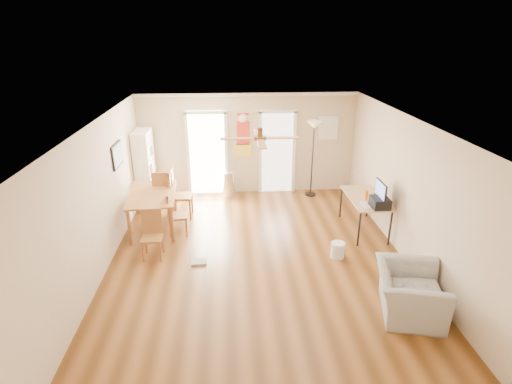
{
  "coord_description": "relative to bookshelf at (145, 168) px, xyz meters",
  "views": [
    {
      "loc": [
        -0.5,
        -6.44,
        4.0
      ],
      "look_at": [
        0.0,
        0.6,
        1.15
      ],
      "focal_mm": 28.05,
      "sensor_mm": 36.0,
      "label": 1
    }
  ],
  "objects": [
    {
      "name": "ceiling_fan",
      "position": [
        2.55,
        -3.27,
        1.52
      ],
      "size": [
        1.24,
        1.24,
        0.2
      ],
      "primitive_type": null,
      "color": "#593819",
      "rests_on": "ceiling"
    },
    {
      "name": "wall_back",
      "position": [
        2.55,
        0.53,
        0.39
      ],
      "size": [
        5.5,
        0.04,
        2.6
      ],
      "primitive_type": null,
      "color": "beige",
      "rests_on": "floor"
    },
    {
      "name": "wall_left",
      "position": [
        -0.2,
        -2.97,
        0.39
      ],
      "size": [
        0.04,
        7.0,
        2.6
      ],
      "primitive_type": null,
      "color": "beige",
      "rests_on": "floor"
    },
    {
      "name": "printer",
      "position": [
        5.0,
        -2.38,
        -0.05
      ],
      "size": [
        0.33,
        0.39,
        0.2
      ],
      "primitive_type": "cube",
      "rotation": [
        0.0,
        0.0,
        -0.0
      ],
      "color": "black",
      "rests_on": "computer_desk"
    },
    {
      "name": "kitchen_doorway",
      "position": [
        1.5,
        0.52,
        0.14
      ],
      "size": [
        0.9,
        0.1,
        2.1
      ],
      "primitive_type": null,
      "color": "white",
      "rests_on": "wall_back"
    },
    {
      "name": "ac_grille",
      "position": [
        4.6,
        0.5,
        0.79
      ],
      "size": [
        0.5,
        0.04,
        0.6
      ],
      "primitive_type": "cube",
      "color": "white",
      "rests_on": "wall_back"
    },
    {
      "name": "wall_front",
      "position": [
        2.55,
        -6.47,
        0.39
      ],
      "size": [
        5.5,
        0.04,
        2.6
      ],
      "primitive_type": null,
      "color": "beige",
      "rests_on": "floor"
    },
    {
      "name": "dining_chair_right_a",
      "position": [
        0.95,
        -0.9,
        -0.35
      ],
      "size": [
        0.48,
        0.48,
        1.12
      ],
      "primitive_type": null,
      "rotation": [
        0.0,
        0.0,
        1.54
      ],
      "color": "olive",
      "rests_on": "floor"
    },
    {
      "name": "bookshelf",
      "position": [
        0.0,
        0.0,
        0.0
      ],
      "size": [
        0.37,
        0.82,
        1.82
      ],
      "primitive_type": null,
      "rotation": [
        0.0,
        0.0,
        0.0
      ],
      "color": "white",
      "rests_on": "floor"
    },
    {
      "name": "keyboard",
      "position": [
        4.75,
        -2.26,
        -0.14
      ],
      "size": [
        0.12,
        0.37,
        0.01
      ],
      "primitive_type": "cube",
      "rotation": [
        0.0,
        0.0,
        0.0
      ],
      "color": "silver",
      "rests_on": "computer_desk"
    },
    {
      "name": "imac",
      "position": [
        5.02,
        -2.3,
        0.1
      ],
      "size": [
        0.24,
        0.54,
        0.51
      ],
      "primitive_type": null,
      "rotation": [
        0.0,
        0.0,
        0.33
      ],
      "color": "black",
      "rests_on": "computer_desk"
    },
    {
      "name": "orange_bottle",
      "position": [
        4.85,
        -1.99,
        -0.04
      ],
      "size": [
        0.09,
        0.09,
        0.21
      ],
      "primitive_type": "cylinder",
      "rotation": [
        0.0,
        0.0,
        0.27
      ],
      "color": "orange",
      "rests_on": "computer_desk"
    },
    {
      "name": "ceiling",
      "position": [
        2.55,
        -2.97,
        1.69
      ],
      "size": [
        5.5,
        7.0,
        0.0
      ],
      "primitive_type": null,
      "color": "silver",
      "rests_on": "floor"
    },
    {
      "name": "framed_poster",
      "position": [
        -0.18,
        -1.57,
        0.79
      ],
      "size": [
        0.04,
        0.66,
        0.48
      ],
      "primitive_type": "cube",
      "color": "black",
      "rests_on": "wall_left"
    },
    {
      "name": "bathroom_doorway",
      "position": [
        3.3,
        0.52,
        0.14
      ],
      "size": [
        0.8,
        0.1,
        2.1
      ],
      "primitive_type": null,
      "color": "white",
      "rests_on": "wall_back"
    },
    {
      "name": "floor_cloth",
      "position": [
        1.44,
        -2.96,
        -0.89
      ],
      "size": [
        0.28,
        0.22,
        0.04
      ],
      "primitive_type": "cube",
      "rotation": [
        0.0,
        0.0,
        0.02
      ],
      "color": "#9D9D98",
      "rests_on": "floor"
    },
    {
      "name": "wastebasket_a",
      "position": [
        4.06,
        -2.93,
        -0.76
      ],
      "size": [
        0.31,
        0.31,
        0.3
      ],
      "primitive_type": "cylinder",
      "rotation": [
        0.0,
        0.0,
        0.23
      ],
      "color": "silver",
      "rests_on": "floor"
    },
    {
      "name": "dining_chair_far",
      "position": [
        0.54,
        -0.76,
        -0.36
      ],
      "size": [
        0.47,
        0.47,
        1.1
      ],
      "primitive_type": null,
      "rotation": [
        0.0,
        0.0,
        3.18
      ],
      "color": "#A16133",
      "rests_on": "floor"
    },
    {
      "name": "torchiere_lamp",
      "position": [
        4.16,
        0.18,
        0.06
      ],
      "size": [
        0.41,
        0.41,
        1.95
      ],
      "primitive_type": null,
      "rotation": [
        0.0,
        0.0,
        -0.12
      ],
      "color": "black",
      "rests_on": "floor"
    },
    {
      "name": "wall_decal",
      "position": [
        2.42,
        0.51,
        0.64
      ],
      "size": [
        0.46,
        0.03,
        1.1
      ],
      "primitive_type": "cube",
      "color": "red",
      "rests_on": "wall_back"
    },
    {
      "name": "armchair",
      "position": [
        4.7,
        -4.59,
        -0.56
      ],
      "size": [
        1.2,
        1.3,
        0.71
      ],
      "primitive_type": "imported",
      "rotation": [
        0.0,
        0.0,
        1.32
      ],
      "color": "#969692",
      "rests_on": "floor"
    },
    {
      "name": "computer_desk",
      "position": [
        4.89,
        -1.86,
        -0.53
      ],
      "size": [
        0.71,
        1.42,
        0.76
      ],
      "primitive_type": null,
      "color": "tan",
      "rests_on": "floor"
    },
    {
      "name": "dining_table",
      "position": [
        0.4,
        -1.41,
        -0.51
      ],
      "size": [
        1.08,
        1.67,
        0.8
      ],
      "primitive_type": null,
      "rotation": [
        0.0,
        0.0,
        0.08
      ],
      "color": "#AD7537",
      "rests_on": "floor"
    },
    {
      "name": "wall_right",
      "position": [
        5.3,
        -2.97,
        0.39
      ],
      "size": [
        0.04,
        7.0,
        2.6
      ],
      "primitive_type": null,
      "color": "beige",
      "rests_on": "floor"
    },
    {
      "name": "trash_can",
      "position": [
        2.02,
        0.24,
        -0.58
      ],
      "size": [
        0.31,
        0.31,
        0.67
      ],
      "primitive_type": "cylinder",
      "rotation": [
        0.0,
        0.0,
        -0.01
      ],
      "color": "silver",
      "rests_on": "floor"
    },
    {
      "name": "dining_chair_right_b",
      "position": [
        0.95,
        -1.78,
        -0.44
      ],
      "size": [
        0.44,
        0.44,
        0.94
      ],
      "primitive_type": null,
      "rotation": [
        0.0,
        0.0,
        1.72
      ],
      "color": "#A25F34",
      "rests_on": "floor"
    },
    {
      "name": "crown_molding",
      "position": [
        2.55,
        -2.97,
        1.65
      ],
      "size": [
        5.5,
        7.0,
        0.08
      ],
      "primitive_type": null,
      "color": "white",
      "rests_on": "wall_back"
    },
    {
      "name": "floor",
      "position": [
        2.55,
        -2.97,
        -0.91
      ],
      "size": [
        7.0,
        7.0,
        0.0
      ],
      "primitive_type": "plane",
      "color": "brown",
      "rests_on": "ground"
    },
    {
      "name": "dining_chair_near",
      "position": [
        0.57,
        -2.7,
        -0.45
      ],
      "size": [
        0.39,
        0.39,
        0.93
      ],
      "primitive_type": null,
      "rotation": [
        0.0,
        0.0,
        0.02
      ],
      "color": "#986531",
      "rests_on": "floor"
    }
  ]
}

